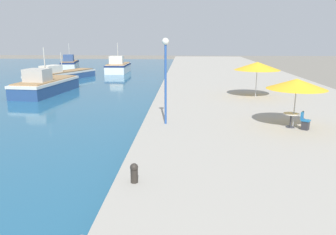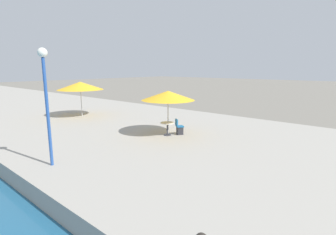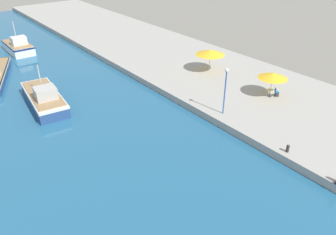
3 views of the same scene
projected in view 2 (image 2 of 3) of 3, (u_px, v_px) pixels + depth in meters
name	position (u px, v px, depth m)	size (l,w,h in m)	color
quay_promenade	(23.00, 106.00, 28.84)	(16.00, 90.00, 0.75)	#A39E93
cafe_umbrella_pink	(168.00, 95.00, 14.84)	(3.03, 3.03, 2.54)	#B7B7B7
cafe_umbrella_white	(80.00, 86.00, 20.57)	(3.55, 3.55, 2.73)	#B7B7B7
cafe_table	(167.00, 126.00, 14.98)	(0.80, 0.80, 0.74)	#333338
cafe_chair_left	(179.00, 129.00, 15.21)	(0.58, 0.57, 0.91)	#2D2D33
lamppost	(45.00, 87.00, 9.89)	(0.36, 0.36, 4.56)	#28519E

